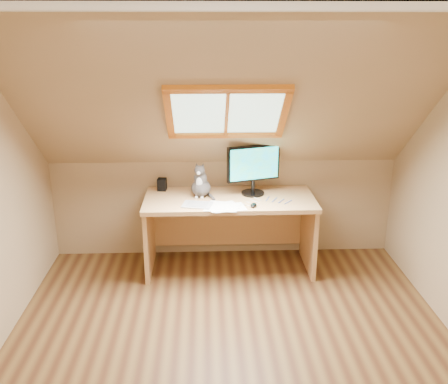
{
  "coord_description": "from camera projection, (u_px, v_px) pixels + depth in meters",
  "views": [
    {
      "loc": [
        -0.18,
        -3.1,
        2.36
      ],
      "look_at": [
        -0.02,
        1.0,
        0.93
      ],
      "focal_mm": 40.0,
      "sensor_mm": 36.0,
      "label": 1
    }
  ],
  "objects": [
    {
      "name": "papers",
      "position": [
        224.0,
        207.0,
        4.52
      ],
      "size": [
        0.35,
        0.3,
        0.01
      ],
      "color": "white",
      "rests_on": "desk"
    },
    {
      "name": "cat",
      "position": [
        201.0,
        184.0,
        4.77
      ],
      "size": [
        0.23,
        0.26,
        0.35
      ],
      "color": "#4A4341",
      "rests_on": "desk"
    },
    {
      "name": "room_shell",
      "position": [
        235.0,
        174.0,
        3.15
      ],
      "size": [
        3.52,
        3.52,
        2.41
      ],
      "color": "tan",
      "rests_on": "ground"
    },
    {
      "name": "desk",
      "position": [
        229.0,
        217.0,
        4.91
      ],
      "size": [
        1.63,
        0.71,
        0.74
      ],
      "color": "tan",
      "rests_on": "ground"
    },
    {
      "name": "desk_speaker",
      "position": [
        162.0,
        184.0,
        4.96
      ],
      "size": [
        0.09,
        0.09,
        0.12
      ],
      "primitive_type": "cube",
      "rotation": [
        0.0,
        0.0,
        -0.12
      ],
      "color": "black",
      "rests_on": "desk"
    },
    {
      "name": "monitor",
      "position": [
        253.0,
        167.0,
        4.77
      ],
      "size": [
        0.52,
        0.22,
        0.49
      ],
      "color": "black",
      "rests_on": "desk"
    },
    {
      "name": "ground",
      "position": [
        233.0,
        354.0,
        3.7
      ],
      "size": [
        3.5,
        3.5,
        0.0
      ],
      "primitive_type": "plane",
      "color": "brown",
      "rests_on": "ground"
    },
    {
      "name": "cables",
      "position": [
        268.0,
        201.0,
        4.67
      ],
      "size": [
        0.51,
        0.26,
        0.01
      ],
      "color": "silver",
      "rests_on": "desk"
    },
    {
      "name": "mouse",
      "position": [
        254.0,
        205.0,
        4.53
      ],
      "size": [
        0.08,
        0.11,
        0.03
      ],
      "primitive_type": "ellipsoid",
      "rotation": [
        0.0,
        0.0,
        -0.34
      ],
      "color": "black",
      "rests_on": "desk"
    },
    {
      "name": "graphics_tablet",
      "position": [
        197.0,
        205.0,
        4.57
      ],
      "size": [
        0.3,
        0.24,
        0.01
      ],
      "primitive_type": "cube",
      "rotation": [
        0.0,
        0.0,
        -0.21
      ],
      "color": "#B2B2B7",
      "rests_on": "desk"
    }
  ]
}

